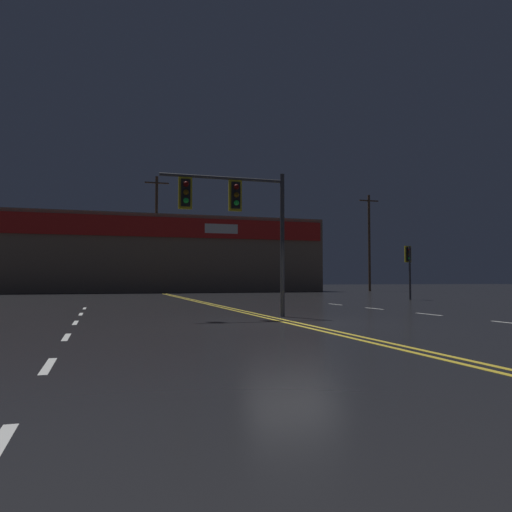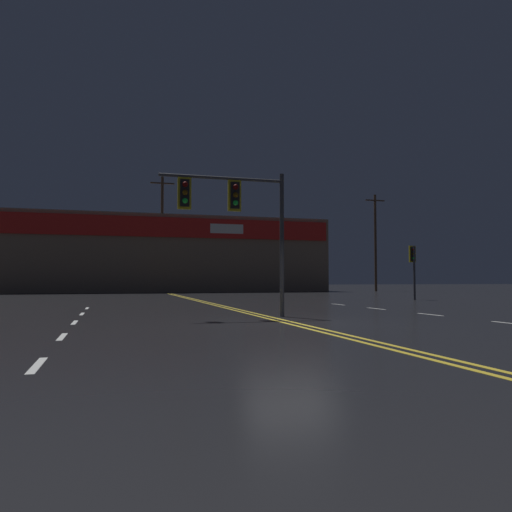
% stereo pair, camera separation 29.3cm
% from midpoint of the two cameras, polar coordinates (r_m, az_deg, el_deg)
% --- Properties ---
extents(ground_plane, '(200.00, 200.00, 0.00)m').
position_cam_midpoint_polar(ground_plane, '(13.84, 3.60, -7.65)').
color(ground_plane, black).
extents(road_markings, '(16.97, 60.00, 0.01)m').
position_cam_midpoint_polar(road_markings, '(12.60, 11.94, -8.06)').
color(road_markings, gold).
rests_on(road_markings, ground).
extents(traffic_signal_median, '(4.04, 0.36, 4.64)m').
position_cam_midpoint_polar(traffic_signal_median, '(15.84, -3.33, 5.71)').
color(traffic_signal_median, '#38383D').
rests_on(traffic_signal_median, ground).
extents(traffic_signal_corner_northeast, '(0.42, 0.36, 3.22)m').
position_cam_midpoint_polar(traffic_signal_corner_northeast, '(31.12, 16.79, -0.46)').
color(traffic_signal_corner_northeast, '#38383D').
rests_on(traffic_signal_corner_northeast, ground).
extents(building_backdrop, '(32.52, 10.23, 7.30)m').
position_cam_midpoint_polar(building_backdrop, '(51.46, -11.65, 0.09)').
color(building_backdrop, '#7A6651').
rests_on(building_backdrop, ground).
extents(utility_pole_row, '(46.08, 0.26, 12.03)m').
position_cam_midpoint_polar(utility_pole_row, '(46.68, -12.94, 2.89)').
color(utility_pole_row, '#4C3828').
rests_on(utility_pole_row, ground).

